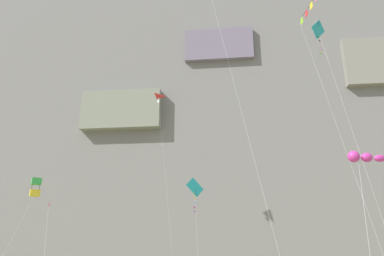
{
  "coord_description": "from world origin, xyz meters",
  "views": [
    {
      "loc": [
        1.53,
        -10.58,
        2.46
      ],
      "look_at": [
        -1.73,
        18.87,
        12.18
      ],
      "focal_mm": 33.56,
      "sensor_mm": 36.0,
      "label": 1
    }
  ],
  "objects": [
    {
      "name": "kite_diamond_far_right",
      "position": [
        9.62,
        17.55,
        19.83
      ],
      "size": [
        2.98,
        4.15,
        21.49
      ],
      "color": "teal",
      "rests_on": "ground"
    },
    {
      "name": "kite_windsock_high_left",
      "position": [
        9.42,
        10.95,
        7.37
      ],
      "size": [
        4.4,
        5.75,
        7.75
      ],
      "color": "#CC3399",
      "rests_on": "ground"
    },
    {
      "name": "kite_banner_low_center",
      "position": [
        -17.42,
        25.54,
        6.13
      ],
      "size": [
        3.01,
        5.24,
        6.82
      ],
      "color": "black",
      "rests_on": "ground"
    },
    {
      "name": "kite_banner_upper_mid",
      "position": [
        9.8,
        18.6,
        23.47
      ],
      "size": [
        2.69,
        7.15,
        24.48
      ],
      "color": "black",
      "rests_on": "ground"
    },
    {
      "name": "kite_delta_low_right",
      "position": [
        -9.35,
        39.34,
        22.76
      ],
      "size": [
        4.18,
        2.62,
        23.57
      ],
      "color": "red",
      "rests_on": "ground"
    },
    {
      "name": "kite_box_mid_left",
      "position": [
        -17.47,
        22.5,
        7.84
      ],
      "size": [
        2.54,
        2.27,
        8.73
      ],
      "color": "green",
      "rests_on": "ground"
    },
    {
      "name": "kite_diamond_far_left",
      "position": [
        -2.94,
        33.0,
        9.04
      ],
      "size": [
        2.05,
        4.3,
        10.44
      ],
      "color": "teal",
      "rests_on": "ground"
    },
    {
      "name": "cliff_face",
      "position": [
        -0.0,
        62.48,
        29.83
      ],
      "size": [
        180.0,
        24.42,
        59.64
      ],
      "color": "slate",
      "rests_on": "ground"
    }
  ]
}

